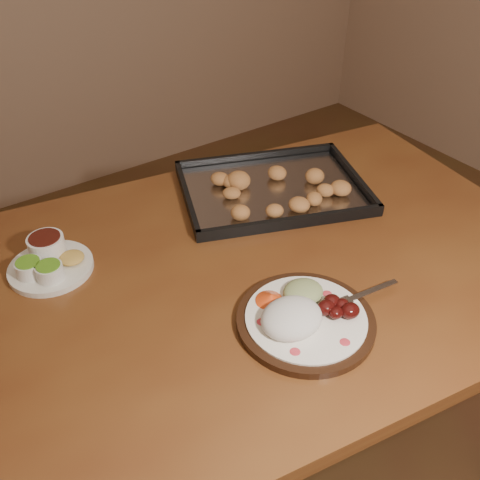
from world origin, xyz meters
TOP-DOWN VIEW (x-y plane):
  - dining_table at (-0.10, 0.23)m, footprint 1.62×1.12m
  - dinner_plate at (-0.07, 0.02)m, footprint 0.35×0.26m
  - condiment_saucer at (-0.41, 0.45)m, footprint 0.18×0.18m
  - baking_tray at (0.17, 0.42)m, footprint 0.55×0.48m

SIDE VIEW (x-z plane):
  - dining_table at x=-0.10m, z-range 0.28..1.03m
  - baking_tray at x=0.17m, z-range 0.74..0.79m
  - dinner_plate at x=-0.07m, z-range 0.74..0.80m
  - condiment_saucer at x=-0.41m, z-range 0.74..0.80m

